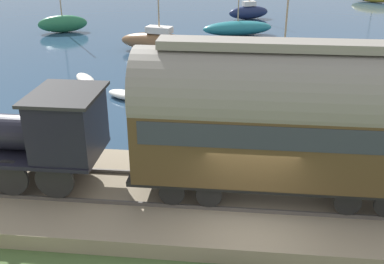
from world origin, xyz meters
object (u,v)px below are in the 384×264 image
(steam_locomotive, at_px, (34,131))
(sailboat_brown, at_px, (160,41))
(rowboat_mid_harbor, at_px, (124,95))
(sailboat_teal, at_px, (238,28))
(passenger_coach, at_px, (281,116))
(sailboat_green, at_px, (63,23))
(rowboat_off_pier, at_px, (85,79))
(rowboat_far_out, at_px, (57,99))
(sailboat_navy, at_px, (249,12))
(sailboat_black, at_px, (282,76))

(steam_locomotive, height_order, sailboat_brown, sailboat_brown)
(rowboat_mid_harbor, bearing_deg, sailboat_teal, 8.67)
(sailboat_teal, bearing_deg, steam_locomotive, 148.99)
(passenger_coach, distance_m, sailboat_green, 30.05)
(passenger_coach, distance_m, sailboat_teal, 25.64)
(steam_locomotive, relative_size, rowboat_mid_harbor, 2.59)
(rowboat_mid_harbor, relative_size, rowboat_off_pier, 0.89)
(sailboat_brown, xyz_separation_m, rowboat_far_out, (-11.08, 3.27, -0.49))
(sailboat_green, bearing_deg, rowboat_off_pier, -178.18)
(sailboat_green, height_order, rowboat_off_pier, sailboat_green)
(sailboat_green, bearing_deg, rowboat_mid_harbor, -173.26)
(steam_locomotive, distance_m, sailboat_navy, 33.93)
(passenger_coach, height_order, sailboat_teal, sailboat_teal)
(passenger_coach, height_order, rowboat_far_out, passenger_coach)
(steam_locomotive, distance_m, passenger_coach, 7.46)
(steam_locomotive, relative_size, sailboat_black, 0.64)
(rowboat_far_out, height_order, rowboat_mid_harbor, rowboat_far_out)
(rowboat_mid_harbor, xyz_separation_m, rowboat_off_pier, (2.50, 2.91, -0.03))
(sailboat_navy, relative_size, rowboat_mid_harbor, 2.66)
(rowboat_far_out, bearing_deg, sailboat_green, -28.62)
(sailboat_brown, xyz_separation_m, rowboat_mid_harbor, (-9.85, 0.16, -0.55))
(sailboat_navy, xyz_separation_m, sailboat_brown, (-13.85, 6.45, 0.06))
(steam_locomotive, relative_size, sailboat_navy, 0.97)
(sailboat_brown, distance_m, rowboat_mid_harbor, 9.87)
(steam_locomotive, xyz_separation_m, rowboat_mid_harbor, (9.46, -0.37, -2.13))
(sailboat_green, xyz_separation_m, sailboat_navy, (7.97, -15.79, -0.05))
(sailboat_black, height_order, sailboat_brown, sailboat_brown)
(passenger_coach, distance_m, sailboat_brown, 20.64)
(sailboat_brown, bearing_deg, rowboat_mid_harbor, -167.33)
(steam_locomotive, bearing_deg, rowboat_far_out, 18.38)
(passenger_coach, bearing_deg, sailboat_navy, 0.74)
(sailboat_navy, bearing_deg, passenger_coach, 155.56)
(steam_locomotive, height_order, rowboat_far_out, steam_locomotive)
(sailboat_brown, bearing_deg, rowboat_off_pier, 170.93)
(sailboat_teal, height_order, rowboat_far_out, sailboat_teal)
(sailboat_green, relative_size, rowboat_mid_harbor, 3.48)
(rowboat_far_out, bearing_deg, rowboat_mid_harbor, -116.79)
(sailboat_green, bearing_deg, steam_locomotive, 175.74)
(sailboat_teal, distance_m, sailboat_brown, 8.25)
(sailboat_green, distance_m, sailboat_black, 21.62)
(steam_locomotive, distance_m, rowboat_mid_harbor, 9.70)
(passenger_coach, bearing_deg, rowboat_far_out, 50.95)
(steam_locomotive, distance_m, rowboat_off_pier, 12.41)
(rowboat_far_out, bearing_deg, sailboat_teal, -75.17)
(sailboat_navy, distance_m, rowboat_far_out, 26.76)
(sailboat_teal, bearing_deg, sailboat_black, 173.38)
(steam_locomotive, distance_m, sailboat_green, 26.73)
(sailboat_brown, bearing_deg, sailboat_green, 71.39)
(sailboat_green, distance_m, sailboat_brown, 11.03)
(rowboat_off_pier, bearing_deg, rowboat_mid_harbor, -74.41)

